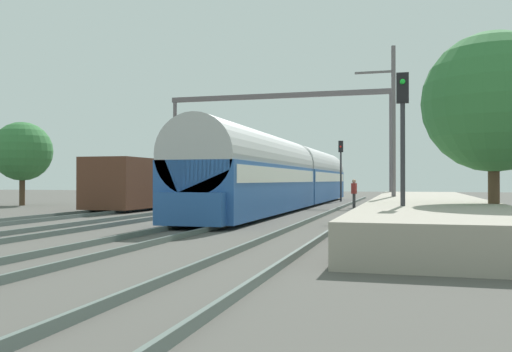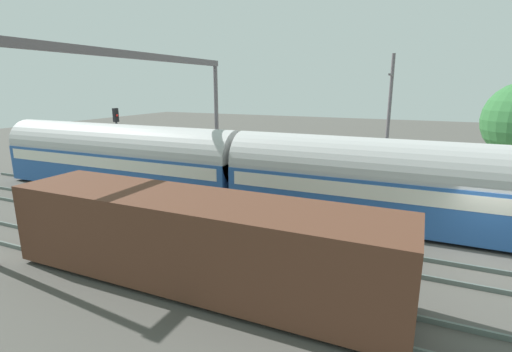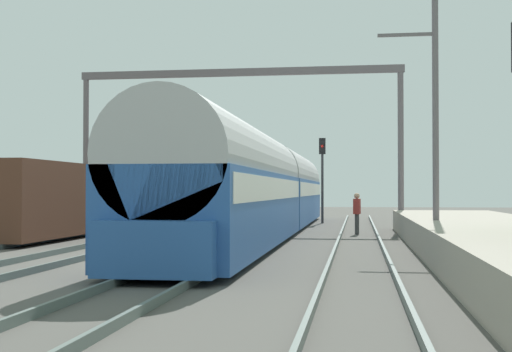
{
  "view_description": "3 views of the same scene",
  "coord_description": "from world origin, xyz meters",
  "px_view_note": "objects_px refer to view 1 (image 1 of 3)",
  "views": [
    {
      "loc": [
        8.88,
        -21.95,
        1.66
      ],
      "look_at": [
        1.96,
        3.17,
        1.87
      ],
      "focal_mm": 38.49,
      "sensor_mm": 36.0,
      "label": 1
    },
    {
      "loc": [
        -15.2,
        2.65,
        6.23
      ],
      "look_at": [
        0.63,
        9.73,
        2.04
      ],
      "focal_mm": 26.36,
      "sensor_mm": 36.0,
      "label": 2
    },
    {
      "loc": [
        5.84,
        -18.1,
        1.84
      ],
      "look_at": [
        0.98,
        15.4,
        2.53
      ],
      "focal_mm": 49.28,
      "sensor_mm": 36.0,
      "label": 3
    }
  ],
  "objects_px": {
    "person_crossing": "(354,191)",
    "railway_signal_near": "(403,131)",
    "freight_car": "(158,183)",
    "passenger_train": "(291,175)",
    "railway_signal_far": "(341,162)",
    "catenary_gantry": "(277,121)"
  },
  "relations": [
    {
      "from": "person_crossing",
      "to": "catenary_gantry",
      "type": "height_order",
      "value": "catenary_gantry"
    },
    {
      "from": "railway_signal_far",
      "to": "freight_car",
      "type": "bearing_deg",
      "value": -128.12
    },
    {
      "from": "passenger_train",
      "to": "person_crossing",
      "type": "distance_m",
      "value": 3.96
    },
    {
      "from": "passenger_train",
      "to": "catenary_gantry",
      "type": "relative_size",
      "value": 2.03
    },
    {
      "from": "catenary_gantry",
      "to": "person_crossing",
      "type": "bearing_deg",
      "value": -37.81
    },
    {
      "from": "freight_car",
      "to": "railway_signal_near",
      "type": "distance_m",
      "value": 20.32
    },
    {
      "from": "passenger_train",
      "to": "railway_signal_far",
      "type": "relative_size",
      "value": 6.88
    },
    {
      "from": "railway_signal_near",
      "to": "railway_signal_far",
      "type": "xyz_separation_m",
      "value": [
        -4.89,
        26.43,
        -0.06
      ]
    },
    {
      "from": "railway_signal_near",
      "to": "catenary_gantry",
      "type": "bearing_deg",
      "value": 112.56
    },
    {
      "from": "person_crossing",
      "to": "railway_signal_near",
      "type": "xyz_separation_m",
      "value": [
        2.96,
        -16.59,
        2.1
      ]
    },
    {
      "from": "railway_signal_near",
      "to": "railway_signal_far",
      "type": "distance_m",
      "value": 26.88
    },
    {
      "from": "passenger_train",
      "to": "railway_signal_near",
      "type": "bearing_deg",
      "value": -67.43
    },
    {
      "from": "catenary_gantry",
      "to": "freight_car",
      "type": "bearing_deg",
      "value": -129.6
    },
    {
      "from": "person_crossing",
      "to": "catenary_gantry",
      "type": "xyz_separation_m",
      "value": [
        -5.81,
        4.5,
        4.85
      ]
    },
    {
      "from": "person_crossing",
      "to": "railway_signal_far",
      "type": "relative_size",
      "value": 0.36
    },
    {
      "from": "freight_car",
      "to": "catenary_gantry",
      "type": "height_order",
      "value": "catenary_gantry"
    },
    {
      "from": "freight_car",
      "to": "railway_signal_far",
      "type": "relative_size",
      "value": 2.72
    },
    {
      "from": "freight_car",
      "to": "catenary_gantry",
      "type": "xyz_separation_m",
      "value": [
        5.88,
        7.11,
        4.41
      ]
    },
    {
      "from": "passenger_train",
      "to": "catenary_gantry",
      "type": "xyz_separation_m",
      "value": [
        -1.96,
        4.73,
        3.91
      ]
    },
    {
      "from": "freight_car",
      "to": "passenger_train",
      "type": "bearing_deg",
      "value": 16.9
    },
    {
      "from": "passenger_train",
      "to": "catenary_gantry",
      "type": "distance_m",
      "value": 6.44
    },
    {
      "from": "passenger_train",
      "to": "freight_car",
      "type": "distance_m",
      "value": 8.22
    }
  ]
}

